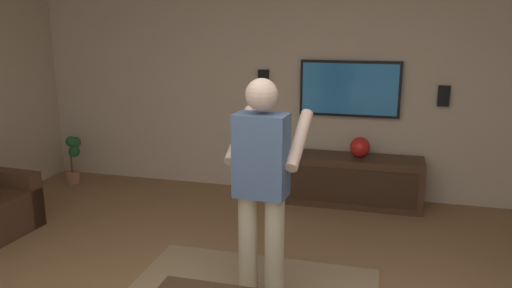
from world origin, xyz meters
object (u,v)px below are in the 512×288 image
at_px(tv, 350,89).
at_px(potted_plant_short, 73,157).
at_px(wall_speaker_right, 263,79).
at_px(vase_round, 360,147).
at_px(person_standing, 262,180).
at_px(wall_speaker_left, 444,96).
at_px(media_console, 344,180).

distance_m(tv, potted_plant_short, 3.52).
height_order(potted_plant_short, wall_speaker_right, wall_speaker_right).
bearing_deg(vase_round, tv, 35.89).
height_order(person_standing, potted_plant_short, person_standing).
height_order(wall_speaker_left, wall_speaker_right, wall_speaker_right).
distance_m(person_standing, vase_round, 2.30).
xyz_separation_m(potted_plant_short, wall_speaker_right, (0.39, -2.38, 1.01)).
bearing_deg(media_console, wall_speaker_right, -104.28).
height_order(media_console, wall_speaker_left, wall_speaker_left).
bearing_deg(media_console, wall_speaker_left, 104.29).
distance_m(potted_plant_short, wall_speaker_right, 2.61).
xyz_separation_m(tv, vase_round, (-0.22, -0.16, -0.61)).
relative_size(person_standing, potted_plant_short, 2.71).
height_order(media_console, person_standing, person_standing).
distance_m(potted_plant_short, vase_round, 3.55).
bearing_deg(vase_round, person_standing, 165.95).
height_order(media_console, potted_plant_short, potted_plant_short).
xyz_separation_m(tv, person_standing, (-2.43, 0.40, -0.34)).
bearing_deg(wall_speaker_right, potted_plant_short, 99.30).
bearing_deg(wall_speaker_left, wall_speaker_right, 90.00).
bearing_deg(media_console, vase_round, 99.18).
xyz_separation_m(tv, potted_plant_short, (-0.38, 3.37, -0.93)).
distance_m(person_standing, potted_plant_short, 3.66).
bearing_deg(tv, person_standing, -9.30).
relative_size(tv, person_standing, 0.68).
distance_m(tv, wall_speaker_right, 1.00).
bearing_deg(wall_speaker_left, media_console, 104.29).
bearing_deg(potted_plant_short, wall_speaker_left, -84.91).
bearing_deg(tv, media_console, 0.00).
bearing_deg(wall_speaker_left, potted_plant_short, 95.09).
distance_m(tv, person_standing, 2.48).
bearing_deg(potted_plant_short, wall_speaker_right, -80.70).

